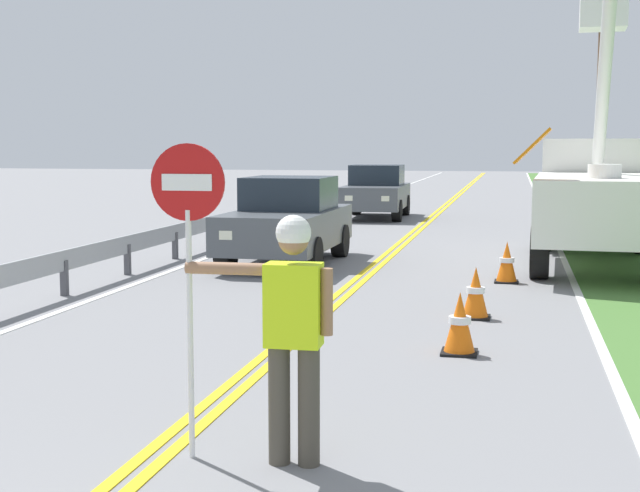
{
  "coord_description": "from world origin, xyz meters",
  "views": [
    {
      "loc": [
        2.58,
        -1.97,
        2.31
      ],
      "look_at": [
        0.47,
        7.54,
        1.2
      ],
      "focal_mm": 49.42,
      "sensor_mm": 36.0,
      "label": 1
    }
  ],
  "objects_px": {
    "utility_bucket_truck": "(598,192)",
    "traffic_cone_lead": "(460,324)",
    "stop_sign_paddle": "(188,229)",
    "oncoming_sedan_second": "(376,192)",
    "oncoming_sedan_nearest": "(287,221)",
    "traffic_cone_tail": "(507,263)",
    "flagger_worker": "(292,323)",
    "utility_pole_mid": "(600,103)",
    "traffic_cone_mid": "(476,294)"
  },
  "relations": [
    {
      "from": "utility_bucket_truck",
      "to": "traffic_cone_lead",
      "type": "relative_size",
      "value": 9.87
    },
    {
      "from": "stop_sign_paddle",
      "to": "traffic_cone_lead",
      "type": "relative_size",
      "value": 3.33
    },
    {
      "from": "traffic_cone_lead",
      "to": "oncoming_sedan_second",
      "type": "bearing_deg",
      "value": 101.7
    },
    {
      "from": "oncoming_sedan_nearest",
      "to": "traffic_cone_tail",
      "type": "bearing_deg",
      "value": -20.64
    },
    {
      "from": "flagger_worker",
      "to": "stop_sign_paddle",
      "type": "bearing_deg",
      "value": -178.29
    },
    {
      "from": "utility_pole_mid",
      "to": "oncoming_sedan_second",
      "type": "bearing_deg",
      "value": -128.09
    },
    {
      "from": "stop_sign_paddle",
      "to": "utility_pole_mid",
      "type": "relative_size",
      "value": 0.3
    },
    {
      "from": "flagger_worker",
      "to": "oncoming_sedan_second",
      "type": "xyz_separation_m",
      "value": [
        -2.81,
        22.01,
        -0.21
      ]
    },
    {
      "from": "traffic_cone_tail",
      "to": "utility_pole_mid",
      "type": "bearing_deg",
      "value": 81.47
    },
    {
      "from": "traffic_cone_lead",
      "to": "traffic_cone_tail",
      "type": "distance_m",
      "value": 5.41
    },
    {
      "from": "traffic_cone_tail",
      "to": "flagger_worker",
      "type": "bearing_deg",
      "value": -98.98
    },
    {
      "from": "utility_bucket_truck",
      "to": "oncoming_sedan_second",
      "type": "xyz_separation_m",
      "value": [
        -5.96,
        9.86,
        -0.58
      ]
    },
    {
      "from": "flagger_worker",
      "to": "traffic_cone_lead",
      "type": "relative_size",
      "value": 2.61
    },
    {
      "from": "flagger_worker",
      "to": "traffic_cone_mid",
      "type": "xyz_separation_m",
      "value": [
        1.06,
        5.84,
        -0.71
      ]
    },
    {
      "from": "oncoming_sedan_nearest",
      "to": "utility_pole_mid",
      "type": "distance_m",
      "value": 22.63
    },
    {
      "from": "stop_sign_paddle",
      "to": "oncoming_sedan_nearest",
      "type": "bearing_deg",
      "value": 100.85
    },
    {
      "from": "stop_sign_paddle",
      "to": "traffic_cone_mid",
      "type": "distance_m",
      "value": 6.29
    },
    {
      "from": "flagger_worker",
      "to": "traffic_cone_tail",
      "type": "height_order",
      "value": "flagger_worker"
    },
    {
      "from": "utility_bucket_truck",
      "to": "oncoming_sedan_nearest",
      "type": "bearing_deg",
      "value": -166.52
    },
    {
      "from": "flagger_worker",
      "to": "utility_bucket_truck",
      "type": "bearing_deg",
      "value": 75.47
    },
    {
      "from": "stop_sign_paddle",
      "to": "traffic_cone_tail",
      "type": "relative_size",
      "value": 3.33
    },
    {
      "from": "utility_pole_mid",
      "to": "utility_bucket_truck",
      "type": "bearing_deg",
      "value": -94.93
    },
    {
      "from": "utility_pole_mid",
      "to": "traffic_cone_mid",
      "type": "distance_m",
      "value": 26.47
    },
    {
      "from": "flagger_worker",
      "to": "traffic_cone_mid",
      "type": "distance_m",
      "value": 5.97
    },
    {
      "from": "stop_sign_paddle",
      "to": "traffic_cone_lead",
      "type": "height_order",
      "value": "stop_sign_paddle"
    },
    {
      "from": "flagger_worker",
      "to": "stop_sign_paddle",
      "type": "relative_size",
      "value": 0.78
    },
    {
      "from": "oncoming_sedan_second",
      "to": "utility_pole_mid",
      "type": "distance_m",
      "value": 12.81
    },
    {
      "from": "flagger_worker",
      "to": "traffic_cone_lead",
      "type": "bearing_deg",
      "value": 75.33
    },
    {
      "from": "oncoming_sedan_nearest",
      "to": "traffic_cone_tail",
      "type": "height_order",
      "value": "oncoming_sedan_nearest"
    },
    {
      "from": "utility_bucket_truck",
      "to": "traffic_cone_mid",
      "type": "xyz_separation_m",
      "value": [
        -2.09,
        -6.32,
        -1.08
      ]
    },
    {
      "from": "oncoming_sedan_nearest",
      "to": "traffic_cone_lead",
      "type": "height_order",
      "value": "oncoming_sedan_nearest"
    },
    {
      "from": "utility_bucket_truck",
      "to": "traffic_cone_lead",
      "type": "distance_m",
      "value": 8.77
    },
    {
      "from": "flagger_worker",
      "to": "traffic_cone_tail",
      "type": "bearing_deg",
      "value": 81.02
    },
    {
      "from": "stop_sign_paddle",
      "to": "utility_pole_mid",
      "type": "bearing_deg",
      "value": 80.0
    },
    {
      "from": "flagger_worker",
      "to": "stop_sign_paddle",
      "type": "distance_m",
      "value": 1.02
    },
    {
      "from": "traffic_cone_tail",
      "to": "oncoming_sedan_nearest",
      "type": "bearing_deg",
      "value": 159.36
    },
    {
      "from": "oncoming_sedan_nearest",
      "to": "traffic_cone_tail",
      "type": "relative_size",
      "value": 5.89
    },
    {
      "from": "utility_pole_mid",
      "to": "flagger_worker",
      "type": "bearing_deg",
      "value": -98.66
    },
    {
      "from": "utility_bucket_truck",
      "to": "stop_sign_paddle",
      "type": "bearing_deg",
      "value": -107.84
    },
    {
      "from": "flagger_worker",
      "to": "utility_pole_mid",
      "type": "bearing_deg",
      "value": 81.34
    },
    {
      "from": "stop_sign_paddle",
      "to": "oncoming_sedan_second",
      "type": "xyz_separation_m",
      "value": [
        -2.04,
        22.04,
        -0.88
      ]
    },
    {
      "from": "utility_bucket_truck",
      "to": "oncoming_sedan_second",
      "type": "relative_size",
      "value": 1.67
    },
    {
      "from": "oncoming_sedan_nearest",
      "to": "traffic_cone_mid",
      "type": "xyz_separation_m",
      "value": [
        3.89,
        -4.88,
        -0.5
      ]
    },
    {
      "from": "oncoming_sedan_nearest",
      "to": "traffic_cone_tail",
      "type": "distance_m",
      "value": 4.59
    },
    {
      "from": "oncoming_sedan_second",
      "to": "traffic_cone_tail",
      "type": "xyz_separation_m",
      "value": [
        4.25,
        -12.9,
        -0.5
      ]
    },
    {
      "from": "flagger_worker",
      "to": "utility_bucket_truck",
      "type": "xyz_separation_m",
      "value": [
        3.15,
        12.15,
        0.37
      ]
    },
    {
      "from": "traffic_cone_lead",
      "to": "stop_sign_paddle",
      "type": "bearing_deg",
      "value": -114.94
    },
    {
      "from": "flagger_worker",
      "to": "oncoming_sedan_nearest",
      "type": "xyz_separation_m",
      "value": [
        -2.83,
        10.72,
        -0.21
      ]
    },
    {
      "from": "oncoming_sedan_nearest",
      "to": "utility_pole_mid",
      "type": "bearing_deg",
      "value": 69.98
    },
    {
      "from": "oncoming_sedan_nearest",
      "to": "utility_pole_mid",
      "type": "xyz_separation_m",
      "value": [
        7.67,
        21.05,
        3.2
      ]
    }
  ]
}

